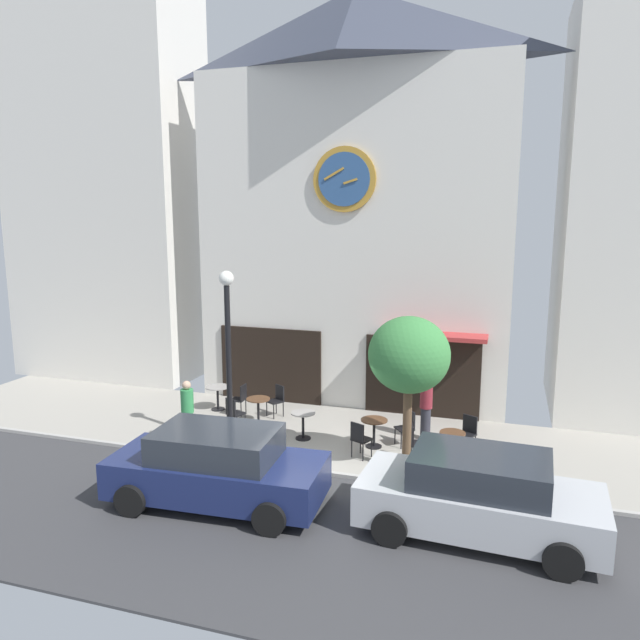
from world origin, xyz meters
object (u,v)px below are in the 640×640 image
street_tree (409,356)px  cafe_chair_under_awning (277,398)px  street_lamp (229,359)px  cafe_table_near_curb (452,443)px  parked_car_silver (479,496)px  cafe_table_near_door (218,393)px  pedestrian_green (188,412)px  cafe_chair_outer (407,425)px  cafe_table_leftmost (258,406)px  cafe_chair_facing_street (240,397)px  cafe_table_center_right (303,421)px  cafe_chair_right_end (360,437)px  pedestrian_maroon (426,407)px  parked_car_navy (217,467)px  cafe_table_rightmost (374,428)px  cafe_chair_near_lamp (234,411)px  cafe_chair_near_tree (468,431)px  cafe_chair_mid_row (416,440)px

street_tree → cafe_chair_under_awning: (-4.18, 2.61, -2.16)m
street_lamp → cafe_table_near_curb: bearing=6.5°
parked_car_silver → cafe_chair_under_awning: bearing=139.8°
cafe_table_near_door → pedestrian_green: size_ratio=0.43×
cafe_table_near_door → cafe_chair_outer: cafe_chair_outer is taller
cafe_table_leftmost → cafe_chair_facing_street: bearing=146.3°
cafe_table_center_right → cafe_chair_right_end: size_ratio=0.80×
pedestrian_green → parked_car_silver: pedestrian_green is taller
cafe_table_center_right → cafe_chair_facing_street: (-2.35, 1.24, 0.05)m
cafe_chair_facing_street → parked_car_silver: size_ratio=0.21×
cafe_table_near_curb → pedestrian_maroon: (-0.80, 1.31, 0.37)m
cafe_table_near_door → parked_car_navy: parked_car_navy is taller
cafe_chair_outer → pedestrian_maroon: pedestrian_maroon is taller
street_tree → parked_car_navy: street_tree is taller
cafe_table_rightmost → cafe_table_near_curb: size_ratio=0.96×
cafe_chair_outer → pedestrian_maroon: bearing=55.1°
cafe_chair_outer → cafe_chair_right_end: bearing=-129.5°
cafe_table_rightmost → cafe_chair_near_lamp: size_ratio=0.80×
cafe_table_center_right → cafe_chair_outer: bearing=8.3°
cafe_chair_near_tree → cafe_chair_facing_street: bearing=172.9°
cafe_chair_outer → cafe_table_center_right: bearing=-171.7°
cafe_chair_mid_row → cafe_chair_near_tree: 1.50m
cafe_chair_near_tree → parked_car_navy: 6.29m
cafe_table_rightmost → cafe_chair_right_end: (-0.18, -0.79, 0.03)m
cafe_chair_right_end → cafe_chair_near_tree: 2.71m
cafe_table_near_curb → cafe_chair_outer: size_ratio=0.83×
cafe_table_near_curb → cafe_chair_near_tree: (0.30, 0.81, 0.04)m
cafe_table_near_door → cafe_table_near_curb: cafe_table_near_curb is taller
cafe_table_near_door → cafe_chair_facing_street: (0.84, -0.20, 0.02)m
cafe_table_near_door → cafe_table_near_curb: size_ratio=0.96×
cafe_table_rightmost → cafe_chair_under_awning: size_ratio=0.80×
cafe_table_rightmost → cafe_table_near_door: bearing=164.3°
cafe_table_leftmost → cafe_table_near_curb: 5.51m
cafe_chair_right_end → pedestrian_maroon: pedestrian_maroon is taller
cafe_table_leftmost → parked_car_silver: parked_car_silver is taller
cafe_chair_outer → cafe_table_near_door: bearing=169.7°
cafe_chair_facing_street → cafe_table_leftmost: bearing=-33.7°
street_tree → cafe_chair_near_lamp: (-4.87, 1.16, -2.16)m
cafe_table_leftmost → cafe_table_rightmost: 3.51m
street_tree → cafe_table_center_right: bearing=158.5°
cafe_table_leftmost → street_lamp: bearing=-90.5°
cafe_table_rightmost → pedestrian_green: size_ratio=0.43×
cafe_chair_facing_street → parked_car_navy: size_ratio=0.21×
cafe_chair_near_lamp → pedestrian_green: (-0.66, -1.26, 0.33)m
cafe_table_center_right → cafe_chair_under_awning: size_ratio=0.80×
cafe_table_center_right → pedestrian_green: size_ratio=0.43×
cafe_table_rightmost → cafe_table_leftmost: bearing=168.5°
street_tree → cafe_table_near_curb: (0.95, 0.76, -2.20)m
street_tree → cafe_chair_facing_street: 6.14m
cafe_chair_outer → cafe_table_near_curb: bearing=-32.9°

